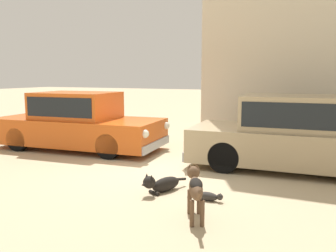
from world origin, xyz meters
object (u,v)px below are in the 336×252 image
Objects in this scene: parked_sedan_nearest at (78,121)px; stray_dog_spotted at (161,184)px; parked_sedan_second at (291,133)px; stray_dog_tan at (195,187)px; stray_cat at (209,196)px.

stray_dog_spotted is at bearing -37.94° from parked_sedan_nearest.
stray_dog_tan is (-0.92, -3.33, -0.30)m from parked_sedan_second.
stray_dog_tan is 1.77× the size of stray_cat.
parked_sedan_second is at bearing 167.29° from stray_dog_spotted.
stray_cat is (0.86, -0.04, -0.08)m from stray_dog_spotted.
stray_cat is (-0.97, -2.57, -0.69)m from parked_sedan_second.
parked_sedan_second is at bearing -2.89° from parked_sedan_nearest.
stray_dog_spotted is 0.86m from stray_cat.
parked_sedan_nearest reaches higher than stray_dog_spotted.
stray_dog_tan is at bearing 71.63° from stray_dog_spotted.
parked_sedan_second is 2.83m from stray_cat.
parked_sedan_nearest is 5.12m from stray_cat.
stray_dog_spotted is (3.60, -2.39, -0.59)m from parked_sedan_nearest.
stray_dog_tan is (0.90, -0.80, 0.30)m from stray_dog_spotted.
parked_sedan_nearest reaches higher than stray_dog_tan.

